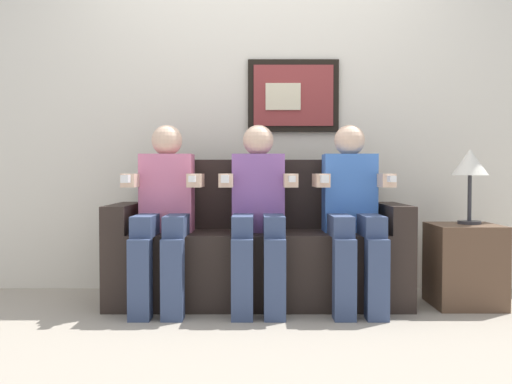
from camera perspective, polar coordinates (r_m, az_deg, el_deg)
name	(u,v)px	position (r m, az deg, el deg)	size (l,w,h in m)	color
ground_plane	(256,314)	(3.34, 0.01, -12.18)	(5.49, 5.49, 0.00)	#9E9384
back_wall_assembly	(257,104)	(4.03, 0.06, 8.86)	(4.22, 0.10, 2.60)	silver
couch	(256,253)	(3.60, -0.01, -6.09)	(1.82, 0.58, 0.90)	#2D231E
person_on_left	(162,208)	(3.45, -9.43, -1.56)	(0.46, 0.56, 1.11)	pink
person_in_middle	(256,208)	(3.40, 0.00, -1.58)	(0.46, 0.56, 1.11)	#8C59A5
person_on_right	(350,208)	(3.45, 9.42, -1.55)	(0.46, 0.56, 1.11)	#3F72CC
side_table_right	(462,265)	(3.73, 19.93, -6.89)	(0.40, 0.40, 0.50)	brown
table_lamp	(467,166)	(3.72, 20.43, 2.49)	(0.22, 0.22, 0.46)	#333338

